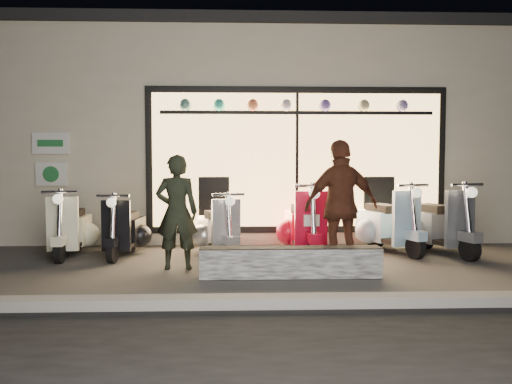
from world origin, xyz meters
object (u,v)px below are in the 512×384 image
scooter_silver (217,230)px  scooter_red (304,226)px  woman (342,206)px  man (177,212)px  graffiti_barrier (290,262)px

scooter_silver → scooter_red: (1.44, 0.05, 0.05)m
scooter_silver → woman: woman is taller
scooter_silver → woman: size_ratio=0.77×
scooter_red → man: man is taller
scooter_silver → graffiti_barrier: bearing=-77.3°
scooter_silver → man: 1.32m
scooter_silver → man: size_ratio=0.86×
man → woman: woman is taller
woman → scooter_silver: bearing=-50.9°
graffiti_barrier → scooter_silver: scooter_silver is taller
scooter_silver → scooter_red: bearing=-15.9°
graffiti_barrier → man: bearing=159.2°
scooter_silver → scooter_red: 1.44m
scooter_red → woman: (0.33, -1.43, 0.45)m
scooter_red → graffiti_barrier: bearing=-106.2°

